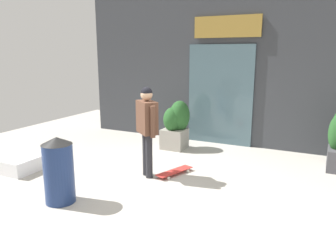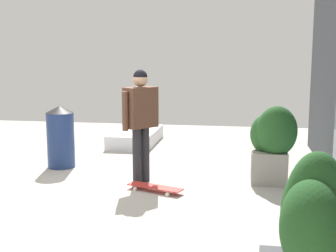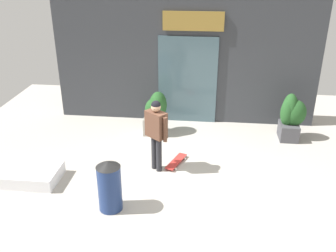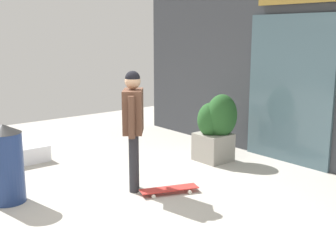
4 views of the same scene
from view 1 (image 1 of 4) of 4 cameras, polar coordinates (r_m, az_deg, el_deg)
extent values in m
plane|color=#B2ADA3|center=(5.83, -1.93, -10.66)|extent=(12.00, 12.00, 0.00)
cube|color=#383A3F|center=(8.52, 8.93, 9.85)|extent=(7.46, 0.25, 3.82)
cube|color=#47606B|center=(8.41, 9.08, 5.34)|extent=(1.68, 0.06, 2.52)
cube|color=olive|center=(8.31, 10.28, 16.74)|extent=(1.65, 0.05, 0.51)
cylinder|color=#28282D|center=(6.26, -3.88, -4.85)|extent=(0.13, 0.13, 0.85)
cylinder|color=#28282D|center=(6.12, -3.34, -5.26)|extent=(0.13, 0.13, 0.85)
cube|color=brown|center=(6.01, -3.71, 1.54)|extent=(0.54, 0.50, 0.60)
cylinder|color=brown|center=(6.28, -4.65, 1.70)|extent=(0.09, 0.09, 0.57)
cylinder|color=brown|center=(5.76, -2.68, 0.73)|extent=(0.09, 0.09, 0.57)
sphere|color=tan|center=(5.95, -3.77, 5.47)|extent=(0.22, 0.22, 0.22)
sphere|color=black|center=(5.94, -3.77, 5.84)|extent=(0.21, 0.21, 0.21)
cube|color=red|center=(6.37, 1.14, -7.90)|extent=(0.47, 0.85, 0.02)
cylinder|color=silver|center=(6.64, 2.07, -7.42)|extent=(0.05, 0.06, 0.05)
cylinder|color=silver|center=(6.49, 3.51, -7.90)|extent=(0.05, 0.06, 0.05)
cylinder|color=silver|center=(6.29, -1.32, -8.57)|extent=(0.05, 0.06, 0.05)
cylinder|color=silver|center=(6.14, 0.13, -9.12)|extent=(0.05, 0.06, 0.05)
cube|color=gray|center=(8.02, 1.11, -2.24)|extent=(0.56, 0.53, 0.49)
ellipsoid|color=#235123|center=(7.94, 2.03, 1.76)|extent=(0.48, 0.60, 0.75)
ellipsoid|color=#235123|center=(7.86, 0.76, 1.15)|extent=(0.43, 0.45, 0.59)
cylinder|color=navy|center=(5.40, -18.53, -7.88)|extent=(0.46, 0.46, 0.94)
cone|color=black|center=(5.24, -18.94, -2.44)|extent=(0.47, 0.47, 0.12)
cube|color=white|center=(7.62, -26.45, -5.19)|extent=(1.75, 0.90, 0.29)
camera|label=2|loc=(7.56, 55.04, 4.63)|focal=48.84mm
camera|label=3|loc=(3.84, -124.60, 30.95)|focal=40.68mm
camera|label=4|loc=(2.64, 73.55, 1.70)|focal=46.31mm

